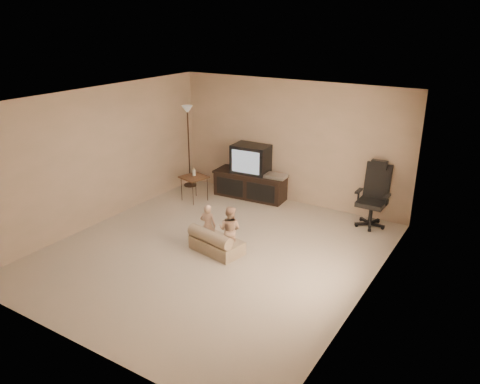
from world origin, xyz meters
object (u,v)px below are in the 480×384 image
at_px(office_chair, 373,203).
at_px(side_table, 194,177).
at_px(tv_stand, 251,176).
at_px(toddler_right, 230,230).
at_px(floor_lamp, 188,128).
at_px(child_sofa, 215,243).
at_px(toddler_left, 208,226).

distance_m(office_chair, side_table, 3.61).
height_order(tv_stand, toddler_right, tv_stand).
bearing_deg(side_table, office_chair, 11.93).
distance_m(tv_stand, office_chair, 2.63).
bearing_deg(floor_lamp, child_sofa, -45.32).
height_order(tv_stand, toddler_left, tv_stand).
relative_size(office_chair, child_sofa, 1.28).
height_order(child_sofa, toddler_right, toddler_right).
relative_size(tv_stand, floor_lamp, 0.89).
bearing_deg(child_sofa, side_table, 145.85).
relative_size(tv_stand, toddler_left, 2.18).
distance_m(tv_stand, floor_lamp, 1.77).
relative_size(tv_stand, child_sofa, 1.73).
relative_size(side_table, toddler_right, 0.89).
height_order(tv_stand, child_sofa, tv_stand).
bearing_deg(tv_stand, toddler_right, -71.19).
bearing_deg(toddler_right, child_sofa, 27.83).
xyz_separation_m(tv_stand, child_sofa, (0.79, -2.49, -0.30)).
xyz_separation_m(side_table, floor_lamp, (-0.64, 0.68, 0.82)).
relative_size(side_table, child_sofa, 0.76).
bearing_deg(side_table, floor_lamp, 133.49).
xyz_separation_m(child_sofa, toddler_left, (-0.23, 0.13, 0.20)).
relative_size(floor_lamp, toddler_left, 2.45).
distance_m(tv_stand, toddler_left, 2.43).
bearing_deg(floor_lamp, tv_stand, 4.92).
bearing_deg(toddler_right, side_table, -46.57).
height_order(toddler_left, toddler_right, toddler_right).
relative_size(child_sofa, toddler_left, 1.26).
bearing_deg(floor_lamp, side_table, -46.51).
distance_m(side_table, floor_lamp, 1.25).
height_order(floor_lamp, child_sofa, floor_lamp).
xyz_separation_m(tv_stand, toddler_left, (0.56, -2.36, -0.10)).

